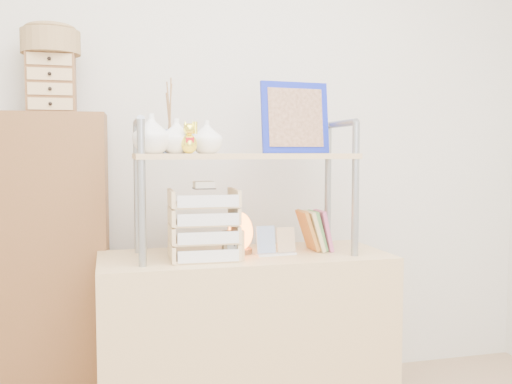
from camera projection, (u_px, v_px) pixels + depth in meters
desk at (245, 342)px, 2.41m from camera, size 1.20×0.50×0.75m
cabinet at (57, 264)px, 2.55m from camera, size 0.46×0.27×1.35m
hutch at (226, 151)px, 2.35m from camera, size 0.91×0.34×0.74m
letter_tray at (204, 228)px, 2.27m from camera, size 0.26×0.25×0.31m
salt_lamp at (240, 233)px, 2.40m from camera, size 0.11×0.11×0.17m
desk_clock at (233, 246)px, 2.25m from camera, size 0.09×0.04×0.12m
postcard_stand at (276, 247)px, 2.37m from camera, size 0.17×0.06×0.12m
drawer_chest at (52, 83)px, 2.47m from camera, size 0.20×0.16×0.25m
woven_basket at (51, 43)px, 2.46m from camera, size 0.25×0.25×0.10m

